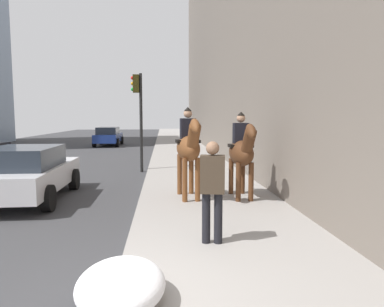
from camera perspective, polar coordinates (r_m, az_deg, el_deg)
sidewalk_slab at (r=4.62m, az=11.67°, el=-22.08°), size 120.00×3.64×0.12m
mounted_horse_near at (r=9.12m, az=-0.53°, el=1.01°), size 2.15×0.70×2.35m
mounted_horse_far at (r=9.24m, az=7.93°, el=0.36°), size 2.15×0.61×2.23m
pedestrian_greeting at (r=5.90m, az=3.27°, el=-5.07°), size 0.32×0.43×1.70m
car_mid_lane at (r=28.26m, az=-13.18°, el=2.74°), size 4.53×1.90×1.44m
car_far_lane at (r=10.40m, az=-24.93°, el=-2.74°), size 4.18×2.07×1.44m
traffic_light_near_curb at (r=14.40m, az=-8.51°, el=7.42°), size 0.20×0.44×3.92m
snow_pile_near at (r=4.33m, az=-11.26°, el=-19.86°), size 1.30×1.00×0.45m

